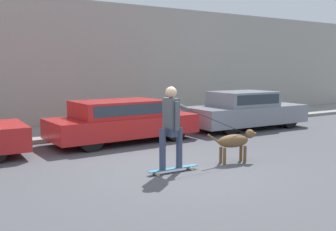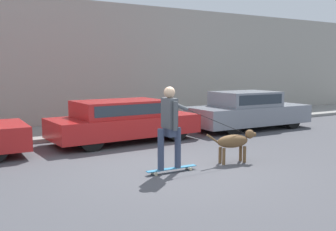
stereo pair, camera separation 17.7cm
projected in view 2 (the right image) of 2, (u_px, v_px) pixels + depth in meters
The scene contains 7 objects.
ground_plane at pixel (170, 170), 8.08m from camera, with size 36.00×36.00×0.00m, color #47474C.
back_wall at pixel (66, 64), 13.75m from camera, with size 32.00×0.30×4.46m.
sidewalk_curb at pixel (81, 130), 12.78m from camera, with size 30.00×2.56×0.12m.
parked_car_1 at pixel (123, 121), 11.05m from camera, with size 4.23×1.82×1.18m.
parked_car_2 at pixel (248, 111), 13.46m from camera, with size 4.32×1.80×1.29m.
dog at pixel (235, 142), 8.63m from camera, with size 1.23×0.40×0.71m.
skateboarder at pixel (170, 123), 7.73m from camera, with size 2.56×0.53×1.72m.
Camera 2 is at (-4.12, -6.72, 2.08)m, focal length 42.00 mm.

